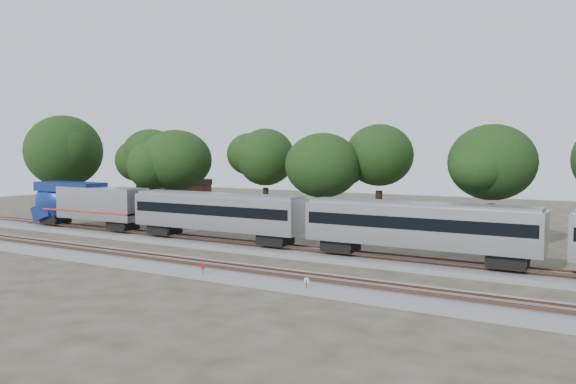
# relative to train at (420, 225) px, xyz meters

# --- Properties ---
(ground) EXTENTS (160.00, 160.00, 0.00)m
(ground) POSITION_rel_train_xyz_m (-16.12, -6.00, -3.38)
(ground) COLOR #383328
(ground) RESTS_ON ground
(track_far) EXTENTS (160.00, 5.00, 0.73)m
(track_far) POSITION_rel_train_xyz_m (-16.12, -0.00, -3.17)
(track_far) COLOR slate
(track_far) RESTS_ON ground
(track_near) EXTENTS (160.00, 5.00, 0.73)m
(track_near) POSITION_rel_train_xyz_m (-16.12, -10.00, -3.17)
(track_near) COLOR slate
(track_near) RESTS_ON ground
(train) EXTENTS (96.49, 3.33, 4.92)m
(train) POSITION_rel_train_xyz_m (0.00, 0.00, 0.00)
(train) COLOR silver
(train) RESTS_ON ground
(switch_stand_red) EXTENTS (0.34, 0.06, 1.06)m
(switch_stand_red) POSITION_rel_train_xyz_m (-12.03, -12.16, -2.70)
(switch_stand_red) COLOR #512D19
(switch_stand_red) RESTS_ON ground
(switch_stand_white) EXTENTS (0.34, 0.16, 1.11)m
(switch_stand_white) POSITION_rel_train_xyz_m (-3.57, -12.20, -2.67)
(switch_stand_white) COLOR #512D19
(switch_stand_white) RESTS_ON ground
(switch_lever) EXTENTS (0.57, 0.44, 0.30)m
(switch_lever) POSITION_rel_train_xyz_m (-9.07, -11.90, -3.23)
(switch_lever) COLOR #512D19
(switch_lever) RESTS_ON ground
(brick_building) EXTENTS (11.58, 9.21, 4.97)m
(brick_building) POSITION_rel_train_xyz_m (-47.26, 23.96, -0.88)
(brick_building) COLOR maroon
(brick_building) RESTS_ON ground
(tree_0) EXTENTS (9.42, 9.42, 13.27)m
(tree_0) POSITION_rel_train_xyz_m (-52.25, 7.67, 5.87)
(tree_0) COLOR black
(tree_0) RESTS_ON ground
(tree_1) EXTENTS (9.15, 9.15, 12.91)m
(tree_1) POSITION_rel_train_xyz_m (-41.38, 13.05, 5.61)
(tree_1) COLOR black
(tree_1) RESTS_ON ground
(tree_2) EXTENTS (8.27, 8.27, 11.65)m
(tree_2) POSITION_rel_train_xyz_m (-35.58, 11.51, 4.73)
(tree_2) COLOR black
(tree_2) RESTS_ON ground
(tree_3) EXTENTS (8.64, 8.64, 12.18)m
(tree_3) POSITION_rel_train_xyz_m (-25.47, 17.08, 5.10)
(tree_3) COLOR black
(tree_3) RESTS_ON ground
(tree_4) EXTENTS (7.76, 7.76, 10.95)m
(tree_4) POSITION_rel_train_xyz_m (-15.20, 12.89, 4.24)
(tree_4) COLOR black
(tree_4) RESTS_ON ground
(tree_5) EXTENTS (8.92, 8.92, 12.57)m
(tree_5) POSITION_rel_train_xyz_m (-10.15, 17.18, 5.38)
(tree_5) COLOR black
(tree_5) RESTS_ON ground
(tree_6) EXTENTS (8.32, 8.32, 11.73)m
(tree_6) POSITION_rel_train_xyz_m (3.46, 10.05, 4.79)
(tree_6) COLOR black
(tree_6) RESTS_ON ground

